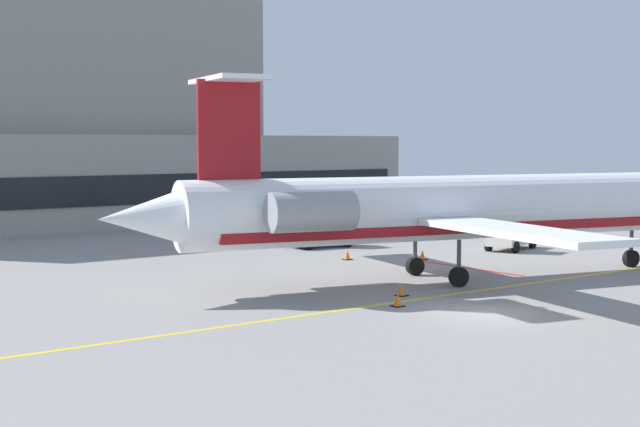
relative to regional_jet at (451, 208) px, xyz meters
The scene contains 11 objects.
ground 9.46m from the regional_jet, 125.92° to the right, with size 120.00×120.00×0.11m.
terminal_building 40.15m from the regional_jet, 101.73° to the left, with size 71.58×11.58×19.01m.
regional_jet is the anchor object (origin of this frame).
baggage_tug 13.32m from the regional_jet, 29.13° to the left, with size 4.47×3.08×2.18m.
pushback_tractor 15.44m from the regional_jet, 75.20° to the left, with size 4.31×2.58×1.93m.
belt_loader 21.37m from the regional_jet, 86.56° to the left, with size 2.06×3.07×2.44m.
fuel_tank 28.86m from the regional_jet, 64.10° to the left, with size 7.48×2.38×2.49m.
safety_cone_alpha 8.60m from the regional_jet, 150.84° to the right, with size 0.47×0.47×0.55m.
safety_cone_bravo 9.45m from the regional_jet, 84.88° to the left, with size 0.47×0.47×0.55m.
safety_cone_charlie 8.22m from the regional_jet, 56.49° to the left, with size 0.47×0.47×0.55m.
safety_cone_delta 6.34m from the regional_jet, 157.81° to the right, with size 0.47×0.47×0.55m.
Camera 1 is at (-26.70, -24.11, 6.62)m, focal length 51.93 mm.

